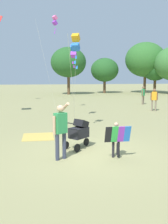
# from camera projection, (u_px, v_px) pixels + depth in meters

# --- Properties ---
(ground_plane) EXTENTS (120.00, 120.00, 0.00)m
(ground_plane) POSITION_uv_depth(u_px,v_px,m) (88.00, 154.00, 8.39)
(ground_plane) COLOR #938E5B
(treeline_distant) EXTENTS (33.77, 7.61, 6.96)m
(treeline_distant) POSITION_uv_depth(u_px,v_px,m) (106.00, 64.00, 33.57)
(treeline_distant) COLOR brown
(treeline_distant) RESTS_ON ground
(child_with_butterfly_kite) EXTENTS (0.79, 0.35, 1.11)m
(child_with_butterfly_kite) POSITION_uv_depth(u_px,v_px,m) (116.00, 136.00, 7.96)
(child_with_butterfly_kite) COLOR #232328
(child_with_butterfly_kite) RESTS_ON ground
(person_adult_flyer) EXTENTS (0.52, 0.66, 1.74)m
(person_adult_flyer) POSITION_uv_depth(u_px,v_px,m) (60.00, 127.00, 7.75)
(person_adult_flyer) COLOR #33384C
(person_adult_flyer) RESTS_ON ground
(stroller) EXTENTS (1.00, 0.95, 1.03)m
(stroller) POSITION_uv_depth(u_px,v_px,m) (79.00, 131.00, 9.01)
(stroller) COLOR black
(stroller) RESTS_ON ground
(kite_adult_black) EXTENTS (0.91, 4.14, 4.36)m
(kite_adult_black) POSITION_uv_depth(u_px,v_px,m) (76.00, 43.00, 11.41)
(kite_adult_black) COLOR #F4A319
(kite_adult_black) RESTS_ON ground
(kite_green_novelty) EXTENTS (1.47, 1.37, 6.47)m
(kite_green_novelty) POSITION_uv_depth(u_px,v_px,m) (55.00, 21.00, 17.26)
(kite_green_novelty) COLOR pink
(kite_green_novelty) RESTS_ON ground
(kite_blue_high) EXTENTS (0.42, 3.22, 4.26)m
(kite_blue_high) POSITION_uv_depth(u_px,v_px,m) (74.00, 51.00, 14.61)
(kite_blue_high) COLOR blue
(kite_blue_high) RESTS_ON ground
(person_red_shirt) EXTENTS (0.47, 0.33, 1.58)m
(person_red_shirt) POSITION_uv_depth(u_px,v_px,m) (154.00, 98.00, 18.18)
(person_red_shirt) COLOR #7F705B
(person_red_shirt) RESTS_ON ground
(person_couple_left) EXTENTS (0.38, 0.39, 1.54)m
(person_couple_left) POSITION_uv_depth(u_px,v_px,m) (143.00, 94.00, 22.22)
(person_couple_left) COLOR #7F705B
(person_couple_left) RESTS_ON ground
(picnic_blanket) EXTENTS (1.28, 1.38, 0.02)m
(picnic_blanket) POSITION_uv_depth(u_px,v_px,m) (38.00, 137.00, 10.73)
(picnic_blanket) COLOR gold
(picnic_blanket) RESTS_ON ground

